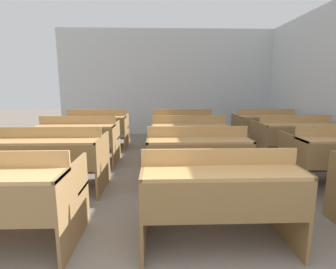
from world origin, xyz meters
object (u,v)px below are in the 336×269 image
Objects in this scene: bench_third_left at (79,138)px; bench_third_right at (293,136)px; bench_third_center at (189,137)px; wastepaper_bin at (275,135)px; bench_second_center at (197,155)px; bench_back_center at (182,127)px; bench_back_right at (265,126)px; bench_second_left at (53,156)px; bench_front_center at (217,192)px; bench_back_left at (97,127)px.

bench_third_left is 1.00× the size of bench_third_right.
wastepaper_bin is (2.42, 1.83, -0.33)m from bench_third_center.
bench_back_center is (0.02, 2.46, 0.00)m from bench_second_center.
bench_back_center and bench_back_right have the same top height.
bench_back_center is (1.92, 2.45, 0.00)m from bench_second_left.
bench_front_center reaches higher than wastepaper_bin.
bench_second_left and bench_second_center have the same top height.
bench_back_center is (1.94, 1.23, 0.00)m from bench_third_left.
bench_third_center is 2.28m from bench_back_left.
bench_back_left is 4.40× the size of wastepaper_bin.
bench_third_right is (1.95, 2.49, 0.00)m from bench_front_center.
bench_third_left is at bearing -91.54° from bench_back_left.
bench_third_left reaches higher than wastepaper_bin.
bench_back_left is at bearing 147.20° from bench_third_center.
bench_second_left is 1.00× the size of bench_third_right.
bench_second_center is (1.90, -0.01, 0.00)m from bench_second_left.
bench_second_left is 1.22m from bench_third_left.
bench_third_left is 4.76m from wastepaper_bin.
bench_back_left is 3.81m from bench_back_right.
bench_third_center is 1.93m from bench_third_right.
bench_back_center is (-0.01, 1.21, 0.00)m from bench_third_center.
bench_second_left is at bearing -90.35° from bench_back_left.
bench_third_left is 1.00× the size of bench_back_right.
bench_third_right is (1.93, 0.00, 0.00)m from bench_third_center.
bench_third_left is at bearing -156.98° from wastepaper_bin.
bench_third_left and bench_back_left have the same top height.
bench_back_right is (1.92, 3.72, 0.00)m from bench_front_center.
wastepaper_bin is (0.49, 1.83, -0.33)m from bench_third_right.
bench_second_center is 1.00× the size of bench_back_right.
bench_front_center is 4.97m from wastepaper_bin.
bench_front_center is 1.00× the size of bench_second_center.
bench_back_left is at bearing 162.20° from bench_third_right.
bench_second_left and bench_third_right have the same top height.
bench_second_center is 1.00× the size of bench_third_left.
bench_second_left is at bearing -147.04° from bench_back_right.
bench_back_center is (1.90, -0.03, 0.00)m from bench_back_left.
wastepaper_bin is at bearing 37.19° from bench_third_center.
bench_back_right is at bearing 52.34° from bench_second_center.
bench_back_left and bench_back_center have the same top height.
bench_third_center and bench_third_right have the same top height.
bench_second_left is 4.56m from bench_back_right.
bench_second_left is at bearing 146.96° from bench_front_center.
bench_third_left and bench_third_right have the same top height.
bench_third_left and bench_third_center have the same top height.
bench_second_center is 1.00× the size of bench_back_left.
bench_front_center is 1.00× the size of bench_back_center.
bench_back_right is at bearing 0.80° from bench_back_center.
bench_back_left is 4.39m from wastepaper_bin.
bench_back_right is 4.40× the size of wastepaper_bin.
bench_back_center is (-1.94, 1.21, 0.00)m from bench_third_right.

